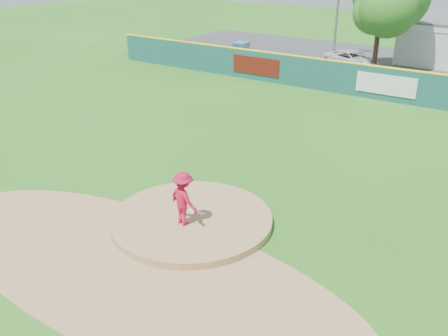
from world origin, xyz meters
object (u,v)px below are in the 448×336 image
Objects in this scene: van at (351,59)px; deciduous_tree at (381,8)px; pitcher at (183,199)px; playground_slide at (241,53)px.

deciduous_tree is (1.88, -0.31, 3.92)m from van.
deciduous_tree is at bearing -71.77° from pitcher.
pitcher reaches higher than van.
van is 1.52× the size of playground_slide.
pitcher is 25.80m from deciduous_tree.
van is 4.36m from deciduous_tree.
deciduous_tree is (9.74, 3.00, 3.74)m from playground_slide.
playground_slide is at bearing -48.72° from pitcher.
van is 0.60× the size of deciduous_tree.
deciduous_tree is (-2.08, 25.49, 3.38)m from pitcher.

